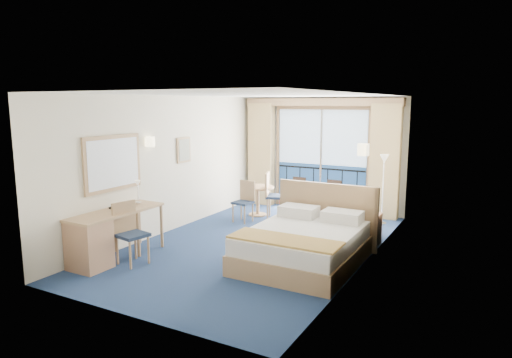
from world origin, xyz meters
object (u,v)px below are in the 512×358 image
object	(u,v)px
round_table	(258,193)
desk	(95,239)
table_chair_a	(273,193)
nightstand	(367,229)
desk_chair	(129,229)
table_chair_b	(245,199)
bed	(305,244)
floor_lamp	(384,172)
armchair	(351,214)

from	to	relation	value
round_table	desk	bearing A→B (deg)	-98.90
round_table	table_chair_a	bearing A→B (deg)	-9.27
nightstand	table_chair_a	size ratio (longest dim) A/B	0.56
desk_chair	table_chair_a	xyz separation A→B (m)	(0.72, 3.72, 0.02)
desk	round_table	distance (m)	4.21
desk_chair	table_chair_b	xyz separation A→B (m)	(0.31, 3.18, -0.06)
nightstand	desk_chair	bearing A→B (deg)	-137.73
desk_chair	round_table	distance (m)	3.80
bed	desk_chair	size ratio (longest dim) A/B	2.19
bed	floor_lamp	bearing A→B (deg)	80.28
bed	table_chair_a	world-z (taller)	bed
desk_chair	table_chair_b	distance (m)	3.20
bed	nightstand	size ratio (longest dim) A/B	3.78
desk	armchair	bearing A→B (deg)	53.17
armchair	round_table	bearing A→B (deg)	-61.09
desk	table_chair_b	size ratio (longest dim) A/B	1.93
desk_chair	armchair	bearing A→B (deg)	-24.98
bed	round_table	size ratio (longest dim) A/B	2.92
nightstand	desk	xyz separation A→B (m)	(-3.45, -3.20, 0.16)
nightstand	armchair	world-z (taller)	armchair
bed	table_chair_a	bearing A→B (deg)	126.77
desk_chair	desk	bearing A→B (deg)	148.50
desk_chair	round_table	xyz separation A→B (m)	(0.30, 3.78, -0.05)
nightstand	table_chair_b	world-z (taller)	table_chair_b
desk	desk_chair	size ratio (longest dim) A/B	1.72
nightstand	desk	size ratio (longest dim) A/B	0.34
desk	desk_chair	bearing A→B (deg)	47.33
desk	table_chair_a	xyz separation A→B (m)	(1.06, 4.09, 0.14)
armchair	floor_lamp	size ratio (longest dim) A/B	0.50
bed	round_table	bearing A→B (deg)	131.86
armchair	round_table	world-z (taller)	armchair
nightstand	floor_lamp	size ratio (longest dim) A/B	0.39
desk	nightstand	bearing A→B (deg)	42.82
table_chair_a	nightstand	bearing A→B (deg)	-130.18
desk	table_chair_a	world-z (taller)	table_chair_a
bed	round_table	distance (m)	3.28
floor_lamp	desk_chair	xyz separation A→B (m)	(-3.00, -4.37, -0.57)
table_chair_a	table_chair_b	xyz separation A→B (m)	(-0.41, -0.54, -0.08)
round_table	nightstand	bearing A→B (deg)	-18.94
armchair	round_table	xyz separation A→B (m)	(-2.28, 0.24, 0.17)
table_chair_b	table_chair_a	bearing A→B (deg)	58.08
round_table	table_chair_a	xyz separation A→B (m)	(0.41, -0.07, 0.07)
desk_chair	nightstand	bearing A→B (deg)	-36.56
bed	armchair	bearing A→B (deg)	87.39
round_table	floor_lamp	bearing A→B (deg)	12.18
bed	round_table	world-z (taller)	bed
armchair	table_chair_b	xyz separation A→B (m)	(-2.27, -0.36, 0.16)
bed	nightstand	world-z (taller)	bed
round_table	table_chair_b	bearing A→B (deg)	-89.25
desk	desk_chair	distance (m)	0.53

